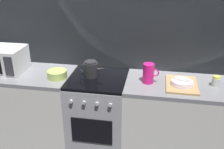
# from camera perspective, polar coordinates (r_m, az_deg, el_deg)

# --- Properties ---
(ground_plane) EXTENTS (8.00, 8.00, 0.00)m
(ground_plane) POSITION_cam_1_polar(r_m,az_deg,el_deg) (3.25, -2.75, -15.24)
(ground_plane) COLOR #2D2D33
(back_wall) EXTENTS (3.60, 0.05, 2.40)m
(back_wall) POSITION_cam_1_polar(r_m,az_deg,el_deg) (2.96, -1.84, 7.17)
(back_wall) COLOR gray
(back_wall) RESTS_ON ground_plane
(counter_left) EXTENTS (1.20, 0.60, 0.90)m
(counter_left) POSITION_cam_1_polar(r_m,az_deg,el_deg) (3.29, -18.53, -6.66)
(counter_left) COLOR silver
(counter_left) RESTS_ON ground_plane
(stove_unit) EXTENTS (0.60, 0.63, 0.90)m
(stove_unit) POSITION_cam_1_polar(r_m,az_deg,el_deg) (2.99, -2.93, -8.58)
(stove_unit) COLOR #9E9EA3
(stove_unit) RESTS_ON ground_plane
(counter_right) EXTENTS (1.20, 0.60, 0.90)m
(counter_right) POSITION_cam_1_polar(r_m,az_deg,el_deg) (2.95, 14.68, -9.95)
(counter_right) COLOR silver
(counter_right) RESTS_ON ground_plane
(microwave) EXTENTS (0.46, 0.35, 0.27)m
(microwave) POSITION_cam_1_polar(r_m,az_deg,el_deg) (3.11, -22.28, 2.97)
(microwave) COLOR white
(microwave) RESTS_ON counter_left
(kettle) EXTENTS (0.28, 0.15, 0.17)m
(kettle) POSITION_cam_1_polar(r_m,az_deg,el_deg) (2.79, -4.53, 1.20)
(kettle) COLOR #262628
(kettle) RESTS_ON stove_unit
(mixing_bowl) EXTENTS (0.20, 0.20, 0.08)m
(mixing_bowl) POSITION_cam_1_polar(r_m,az_deg,el_deg) (2.81, -11.63, 0.06)
(mixing_bowl) COLOR #B7D166
(mixing_bowl) RESTS_ON counter_left
(pitcher) EXTENTS (0.16, 0.11, 0.20)m
(pitcher) POSITION_cam_1_polar(r_m,az_deg,el_deg) (2.65, 7.80, 0.26)
(pitcher) COLOR #E5197A
(pitcher) RESTS_ON counter_right
(dish_pile) EXTENTS (0.30, 0.40, 0.07)m
(dish_pile) POSITION_cam_1_polar(r_m,az_deg,el_deg) (2.68, 14.66, -1.90)
(dish_pile) COLOR tan
(dish_pile) RESTS_ON counter_right
(spice_jar) EXTENTS (0.08, 0.08, 0.10)m
(spice_jar) POSITION_cam_1_polar(r_m,az_deg,el_deg) (2.76, 21.29, -1.35)
(spice_jar) COLOR silver
(spice_jar) RESTS_ON counter_right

